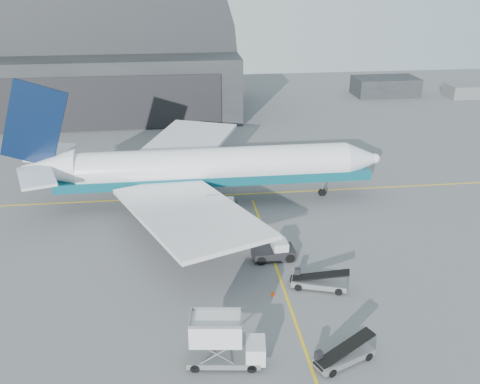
{
  "coord_description": "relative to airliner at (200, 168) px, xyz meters",
  "views": [
    {
      "loc": [
        -9.07,
        -43.17,
        27.79
      ],
      "look_at": [
        -2.54,
        10.4,
        4.5
      ],
      "focal_mm": 40.0,
      "sensor_mm": 36.0,
      "label": 1
    }
  ],
  "objects": [
    {
      "name": "belt_loader_a",
      "position": [
        9.04,
        -30.76,
        -3.91
      ],
      "size": [
        5.14,
        3.4,
        1.96
      ],
      "rotation": [
        0.0,
        0.0,
        0.4
      ],
      "color": "slate",
      "rests_on": "ground"
    },
    {
      "name": "distant_bldg_b",
      "position": [
        61.54,
        49.65,
        -4.51
      ],
      "size": [
        8.0,
        6.0,
        2.8
      ],
      "primitive_type": "cube",
      "color": "slate",
      "rests_on": "ground"
    },
    {
      "name": "traffic_cone",
      "position": [
        5.34,
        -21.46,
        -4.26
      ],
      "size": [
        0.37,
        0.37,
        0.53
      ],
      "color": "#FF4808",
      "rests_on": "ground"
    },
    {
      "name": "catering_truck",
      "position": [
        0.07,
        -29.77,
        -2.49
      ],
      "size": [
        6.04,
        2.87,
        4.0
      ],
      "rotation": [
        0.0,
        0.0,
        -0.13
      ],
      "color": "slate",
      "rests_on": "ground"
    },
    {
      "name": "ground",
      "position": [
        6.54,
        -18.35,
        -4.51
      ],
      "size": [
        200.0,
        200.0,
        0.0
      ],
      "primitive_type": "plane",
      "color": "#565659",
      "rests_on": "ground"
    },
    {
      "name": "belt_loader_b",
      "position": [
        9.74,
        -20.72,
        -3.88
      ],
      "size": [
        5.46,
        3.19,
        2.05
      ],
      "rotation": [
        0.0,
        0.0,
        -0.31
      ],
      "color": "slate",
      "rests_on": "ground"
    },
    {
      "name": "hangar",
      "position": [
        -15.46,
        46.59,
        5.03
      ],
      "size": [
        50.0,
        28.3,
        28.0
      ],
      "color": "black",
      "rests_on": "ground"
    },
    {
      "name": "airliner",
      "position": [
        0.0,
        0.0,
        0.0
      ],
      "size": [
        45.96,
        44.56,
        16.13
      ],
      "color": "white",
      "rests_on": "ground"
    },
    {
      "name": "distant_bldg_a",
      "position": [
        44.54,
        53.65,
        -4.51
      ],
      "size": [
        14.0,
        8.0,
        4.0
      ],
      "primitive_type": "cube",
      "color": "black",
      "rests_on": "ground"
    },
    {
      "name": "taxi_lines",
      "position": [
        6.54,
        -5.68,
        -4.5
      ],
      "size": [
        80.0,
        42.12,
        0.02
      ],
      "color": "gold",
      "rests_on": "ground"
    },
    {
      "name": "pushback_tug",
      "position": [
        6.69,
        -14.88,
        -3.78
      ],
      "size": [
        4.33,
        2.66,
        1.96
      ],
      "rotation": [
        0.0,
        0.0,
        0.05
      ],
      "color": "black",
      "rests_on": "ground"
    }
  ]
}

